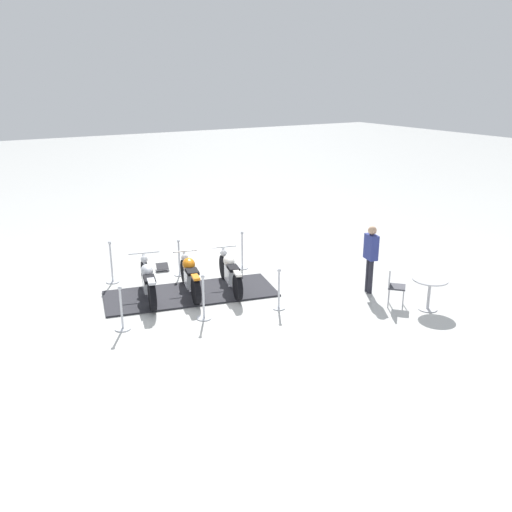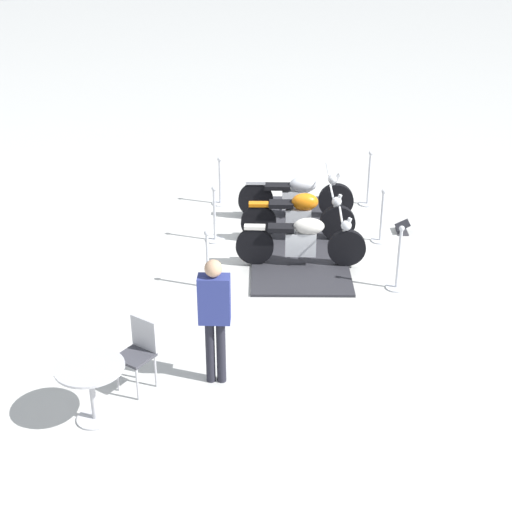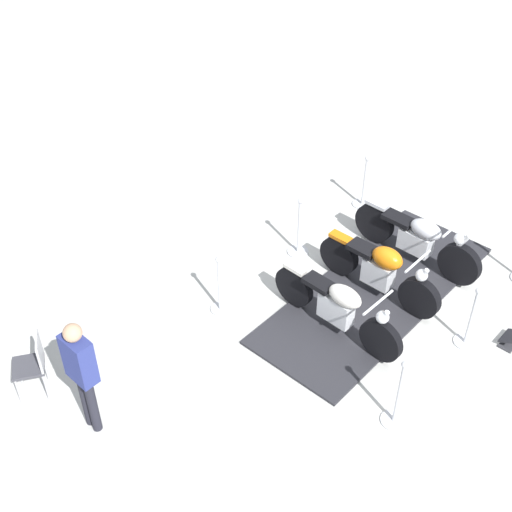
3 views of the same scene
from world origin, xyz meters
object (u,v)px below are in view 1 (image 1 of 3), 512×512
Objects in this scene: stanchion_right_front at (242,257)px; info_placard at (162,269)px; stanchion_left_rear at (122,317)px; stanchion_left_mid at (204,305)px; cafe_table at (430,287)px; motorcycle_copper at (190,276)px; stanchion_left_front at (279,295)px; motorcycle_cream at (230,271)px; stanchion_right_mid at (179,264)px; bystander_person at (371,253)px; motorcycle_chrome at (148,281)px; cafe_chair_near_table at (394,284)px; stanchion_right_rear at (112,270)px.

stanchion_right_front is 2.31m from info_placard.
info_placard is at bearing -124.42° from stanchion_left_rear.
cafe_table is at bearing 155.05° from stanchion_left_mid.
stanchion_right_front is 5.39m from cafe_table.
stanchion_left_front is (-1.45, 1.92, -0.16)m from motorcycle_copper.
motorcycle_cream reaches higher than info_placard.
stanchion_right_mid is (0.70, -1.69, -0.17)m from motorcycle_cream.
stanchion_left_front is at bearing -57.60° from info_placard.
bystander_person is (-3.99, 4.23, 0.98)m from info_placard.
stanchion_left_front is at bearing -130.06° from motorcycle_copper.
cafe_table is 0.47× the size of bystander_person.
stanchion_left_rear is at bearing 3.72° from bystander_person.
stanchion_left_rear is 6.28m from bystander_person.
bystander_person reaches higher than stanchion_left_front.
info_placard is at bearing -61.77° from stanchion_right_mid.
motorcycle_cream is at bearing -53.35° from info_placard.
motorcycle_chrome is at bearing 90.45° from motorcycle_copper.
stanchion_left_mid reaches higher than stanchion_left_rear.
motorcycle_copper is 1.87× the size of stanchion_right_front.
stanchion_right_front is 4.61m from cafe_chair_near_table.
info_placard is at bearing -52.37° from cafe_table.
motorcycle_copper is at bearing -152.23° from stanchion_left_rear.
stanchion_left_front is 0.91× the size of stanchion_right_front.
motorcycle_cream is 1.84m from stanchion_right_mid.
motorcycle_chrome is 5.50× the size of info_placard.
stanchion_right_front is (-3.14, -0.84, -0.14)m from motorcycle_chrome.
info_placard is (-2.15, -3.14, -0.23)m from stanchion_left_rear.
stanchion_left_front is 2.49× the size of info_placard.
bystander_person is at bearing -102.30° from motorcycle_chrome.
stanchion_left_rear is (3.57, -0.80, -0.05)m from stanchion_left_front.
motorcycle_chrome reaches higher than cafe_table.
cafe_table is (-2.38, 4.83, 0.23)m from stanchion_right_front.
stanchion_right_rear is (1.46, -1.86, -0.16)m from motorcycle_copper.
bystander_person is at bearing 143.39° from stanchion_right_rear.
stanchion_right_mid is (-1.79, 0.40, -0.02)m from stanchion_right_rear.
motorcycle_copper is 1.80× the size of stanchion_right_rear.
stanchion_right_rear is 0.66× the size of bystander_person.
motorcycle_cream is at bearing -76.21° from stanchion_left_front.
motorcycle_chrome is 5.63m from bystander_person.
motorcycle_copper is at bearing -52.98° from stanchion_left_front.
stanchion_right_mid is 1.25× the size of cafe_table.
motorcycle_chrome is 1.84m from stanchion_right_mid.
motorcycle_cream is at bearing -136.61° from stanchion_left_mid.
stanchion_left_front is 4.20m from info_placard.
stanchion_right_mid is at bearing 174.25° from cafe_chair_near_table.
stanchion_left_mid is at bearing -24.95° from cafe_table.
motorcycle_chrome is 6.81m from cafe_table.
stanchion_right_rear is 1.04× the size of stanchion_right_front.
info_placard is (-0.03, -2.02, -0.44)m from motorcycle_copper.
stanchion_left_front is 0.88× the size of stanchion_right_rear.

